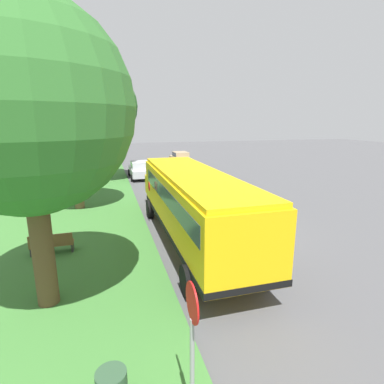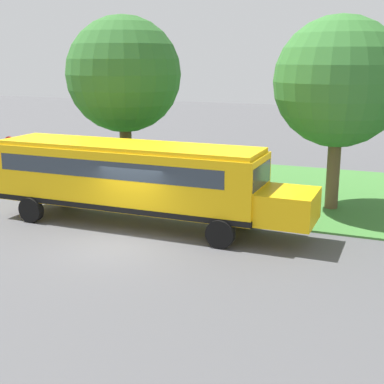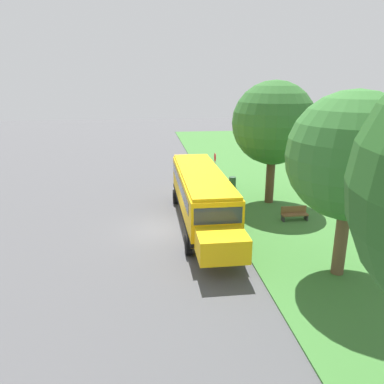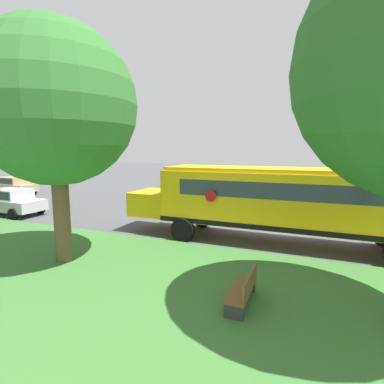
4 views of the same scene
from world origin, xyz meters
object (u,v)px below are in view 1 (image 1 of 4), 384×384
car_tan_middle (180,158)px  oak_tree_roadside_mid (75,117)px  oak_tree_beside_bus (22,108)px  park_bench (52,244)px  car_silver_nearest (140,169)px  oak_tree_across_road (85,123)px  oak_tree_far_end (103,105)px  stop_sign (192,339)px  school_bus (191,200)px

car_tan_middle → oak_tree_roadside_mid: oak_tree_roadside_mid is taller
oak_tree_beside_bus → oak_tree_roadside_mid: size_ratio=1.04×
park_bench → oak_tree_roadside_mid: bearing=83.7°
car_silver_nearest → oak_tree_across_road: 11.30m
oak_tree_roadside_mid → oak_tree_far_end: size_ratio=0.85×
oak_tree_beside_bus → stop_sign: bearing=-56.0°
park_bench → school_bus: bearing=-2.7°
oak_tree_beside_bus → oak_tree_roadside_mid: 9.91m
oak_tree_roadside_mid → stop_sign: bearing=-79.3°
school_bus → oak_tree_far_end: bearing=102.6°
car_silver_nearest → oak_tree_far_end: 6.38m
car_tan_middle → oak_tree_far_end: (-8.57, -7.81, 5.62)m
stop_sign → school_bus: bearing=74.2°
oak_tree_far_end → stop_sign: bearing=-87.1°
car_silver_nearest → car_tan_middle: size_ratio=1.00×
school_bus → car_silver_nearest: school_bus is taller
oak_tree_far_end → stop_sign: size_ratio=3.45×
oak_tree_across_road → car_tan_middle: bearing=-10.6°
car_silver_nearest → oak_tree_far_end: oak_tree_far_end is taller
oak_tree_far_end → oak_tree_across_road: (-2.09, 9.80, -1.56)m
car_silver_nearest → oak_tree_across_road: size_ratio=0.58×
park_bench → car_silver_nearest: bearing=71.2°
oak_tree_across_road → stop_sign: oak_tree_across_road is taller
park_bench → oak_tree_across_road: bearing=89.6°
school_bus → oak_tree_across_road: oak_tree_across_road is taller
school_bus → car_tan_middle: (5.19, 22.98, -1.05)m
school_bus → oak_tree_beside_bus: size_ratio=1.50×
oak_tree_beside_bus → oak_tree_far_end: (1.94, 18.35, 0.97)m
oak_tree_across_road → park_bench: size_ratio=4.73×
park_bench → oak_tree_beside_bus: bearing=-84.4°
school_bus → oak_tree_across_road: 25.74m
school_bus → stop_sign: 8.10m
car_tan_middle → park_bench: (-10.85, -22.72, -0.40)m
school_bus → oak_tree_roadside_mid: 9.05m
car_tan_middle → stop_sign: stop_sign is taller
oak_tree_roadside_mid → car_silver_nearest: bearing=63.3°
oak_tree_across_road → stop_sign: size_ratio=2.77×
car_tan_middle → oak_tree_far_end: oak_tree_far_end is taller
school_bus → park_bench: school_bus is taller
oak_tree_far_end → park_bench: oak_tree_far_end is taller
oak_tree_roadside_mid → stop_sign: 15.22m
car_silver_nearest → car_tan_middle: same height
car_silver_nearest → park_bench: (-5.25, -15.46, -0.40)m
stop_sign → oak_tree_across_road: bearing=95.7°
oak_tree_far_end → park_bench: 16.24m
car_silver_nearest → stop_sign: (-1.80, -23.51, 0.86)m
car_silver_nearest → car_tan_middle: bearing=52.4°
car_silver_nearest → oak_tree_roadside_mid: oak_tree_roadside_mid is taller
car_tan_middle → oak_tree_across_road: oak_tree_across_road is taller
car_tan_middle → oak_tree_roadside_mid: (-10.14, -16.26, 4.54)m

